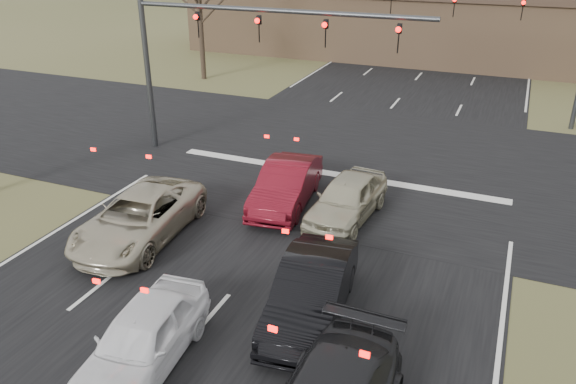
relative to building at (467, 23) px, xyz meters
name	(u,v)px	position (x,y,z in m)	size (l,w,h in m)	color
road_main	(468,19)	(-2.00, 22.00, -2.66)	(14.00, 300.00, 0.02)	black
road_cross	(348,157)	(-2.00, -23.00, -2.65)	(200.00, 14.00, 0.02)	black
building	(467,23)	(0.00, 0.00, 0.00)	(42.40, 10.40, 5.30)	#8A684A
mast_arm_near	(212,37)	(-7.23, -25.00, 2.41)	(12.12, 0.24, 8.00)	#383A3D
mast_arm_far	(528,20)	(4.18, -15.00, 2.35)	(11.12, 0.24, 8.00)	#383A3D
car_silver_suv	(139,217)	(-6.05, -32.19, -1.93)	(2.45, 5.30, 1.47)	#BDB398
car_white_sedan	(142,339)	(-2.50, -36.94, -1.95)	(1.70, 4.22, 1.44)	white
car_black_hatch	(311,292)	(0.35, -33.90, -1.90)	(1.62, 4.64, 1.53)	black
car_red_ahead	(286,185)	(-2.73, -28.20, -1.90)	(1.62, 4.65, 1.53)	maroon
car_silver_ahead	(347,199)	(-0.43, -28.40, -1.93)	(1.75, 4.34, 1.48)	#BAB496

